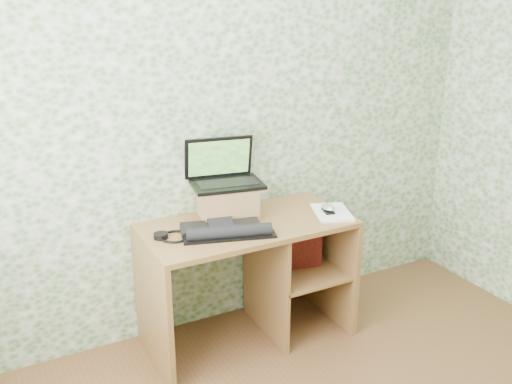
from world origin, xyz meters
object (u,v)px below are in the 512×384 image
desk (257,261)px  keyboard (225,230)px  riser (227,201)px  laptop (224,173)px  notepad (332,212)px

desk → keyboard: keyboard is taller
riser → keyboard: 0.26m
laptop → keyboard: 0.37m
riser → laptop: bearing=90.0°
riser → keyboard: bearing=-118.6°
laptop → riser: bearing=-80.1°
keyboard → riser: bearing=77.8°
laptop → notepad: 0.68m
desk → notepad: notepad is taller
keyboard → notepad: size_ratio=1.73×
desk → laptop: size_ratio=2.70×
laptop → notepad: bearing=-16.9°
desk → keyboard: 0.40m
notepad → riser: bearing=177.1°
laptop → desk: bearing=-39.7°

